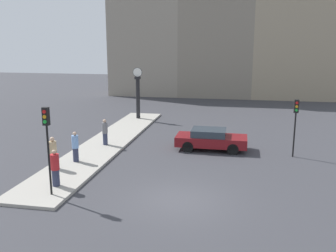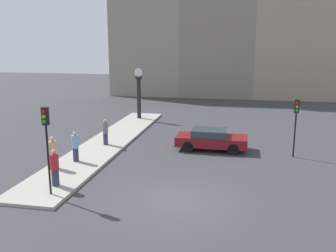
{
  "view_description": "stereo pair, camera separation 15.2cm",
  "coord_description": "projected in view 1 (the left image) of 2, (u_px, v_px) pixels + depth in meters",
  "views": [
    {
      "loc": [
        2.42,
        -14.66,
        6.58
      ],
      "look_at": [
        -1.53,
        5.67,
        1.92
      ],
      "focal_mm": 40.0,
      "sensor_mm": 36.0,
      "label": 1
    },
    {
      "loc": [
        2.57,
        -14.63,
        6.58
      ],
      "look_at": [
        -1.53,
        5.67,
        1.92
      ],
      "focal_mm": 40.0,
      "sensor_mm": 36.0,
      "label": 2
    }
  ],
  "objects": [
    {
      "name": "ground_plane",
      "position": [
        178.0,
        200.0,
        15.93
      ],
      "size": [
        120.0,
        120.0,
        0.0
      ],
      "primitive_type": "plane",
      "color": "#38383D"
    },
    {
      "name": "sidewalk_corner",
      "position": [
        108.0,
        142.0,
        24.83
      ],
      "size": [
        2.84,
        20.26,
        0.15
      ],
      "primitive_type": "cube",
      "color": "#A39E93",
      "rests_on": "ground_plane"
    },
    {
      "name": "building_row",
      "position": [
        219.0,
        35.0,
        44.96
      ],
      "size": [
        27.45,
        5.0,
        16.84
      ],
      "color": "gray",
      "rests_on": "ground_plane"
    },
    {
      "name": "sedan_car",
      "position": [
        211.0,
        139.0,
        23.27
      ],
      "size": [
        4.37,
        1.84,
        1.31
      ],
      "color": "maroon",
      "rests_on": "ground_plane"
    },
    {
      "name": "traffic_light_near",
      "position": [
        47.0,
        133.0,
        15.58
      ],
      "size": [
        0.26,
        0.24,
        3.82
      ],
      "color": "black",
      "rests_on": "sidewalk_corner"
    },
    {
      "name": "traffic_light_far",
      "position": [
        296.0,
        116.0,
        21.43
      ],
      "size": [
        0.26,
        0.24,
        3.39
      ],
      "color": "black",
      "rests_on": "ground_plane"
    },
    {
      "name": "street_clock",
      "position": [
        138.0,
        94.0,
        31.9
      ],
      "size": [
        0.8,
        0.43,
        4.34
      ],
      "color": "black",
      "rests_on": "sidewalk_corner"
    },
    {
      "name": "pedestrian_grey_jacket",
      "position": [
        105.0,
        132.0,
        23.83
      ],
      "size": [
        0.35,
        0.35,
        1.66
      ],
      "color": "#2D334C",
      "rests_on": "sidewalk_corner"
    },
    {
      "name": "pedestrian_tan_coat",
      "position": [
        53.0,
        153.0,
        19.33
      ],
      "size": [
        0.4,
        0.4,
        1.68
      ],
      "color": "#2D334C",
      "rests_on": "sidewalk_corner"
    },
    {
      "name": "pedestrian_red_top",
      "position": [
        55.0,
        168.0,
        16.97
      ],
      "size": [
        0.4,
        0.4,
        1.71
      ],
      "color": "#2D334C",
      "rests_on": "sidewalk_corner"
    },
    {
      "name": "pedestrian_blue_stripe",
      "position": [
        75.0,
        147.0,
        20.46
      ],
      "size": [
        0.36,
        0.36,
        1.68
      ],
      "color": "#2D334C",
      "rests_on": "sidewalk_corner"
    }
  ]
}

